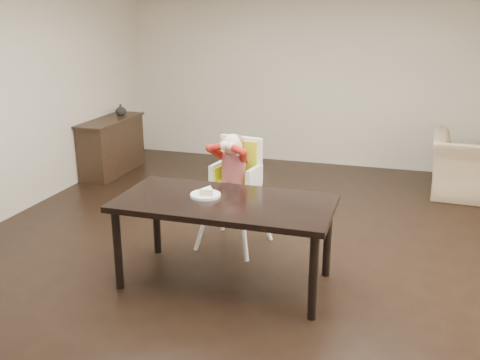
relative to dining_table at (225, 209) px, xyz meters
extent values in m
plane|color=black|center=(0.16, 0.56, -0.67)|extent=(7.00, 7.00, 0.00)
cube|color=#BEB49E|center=(0.16, 4.06, 0.68)|extent=(6.00, 0.02, 2.70)
cube|color=black|center=(0.00, 0.00, 0.05)|extent=(1.80, 0.90, 0.05)
cylinder|color=black|center=(-0.82, -0.37, -0.32)|extent=(0.07, 0.07, 0.70)
cylinder|color=black|center=(0.82, -0.37, -0.32)|extent=(0.07, 0.07, 0.70)
cylinder|color=black|center=(-0.82, 0.37, -0.32)|extent=(0.07, 0.07, 0.70)
cylinder|color=black|center=(0.82, 0.37, -0.32)|extent=(0.07, 0.07, 0.70)
cylinder|color=white|center=(-0.41, 0.58, -0.37)|extent=(0.05, 0.05, 0.61)
cylinder|color=white|center=(0.02, 0.50, -0.37)|extent=(0.05, 0.05, 0.61)
cylinder|color=white|center=(-0.34, 1.00, -0.37)|extent=(0.05, 0.05, 0.61)
cylinder|color=white|center=(0.09, 0.93, -0.37)|extent=(0.05, 0.05, 0.61)
cube|color=white|center=(-0.16, 0.75, -0.06)|extent=(0.49, 0.46, 0.05)
cube|color=#BCCE1A|center=(-0.16, 0.75, -0.03)|extent=(0.40, 0.38, 0.03)
cube|color=white|center=(-0.13, 0.92, 0.18)|extent=(0.44, 0.13, 0.45)
cube|color=#BCCE1A|center=(-0.14, 0.89, 0.17)|extent=(0.37, 0.08, 0.41)
cube|color=black|center=(-0.22, 0.82, 0.17)|extent=(0.06, 0.20, 0.02)
cube|color=black|center=(-0.08, 0.80, 0.17)|extent=(0.06, 0.20, 0.02)
cylinder|color=red|center=(-0.16, 0.75, 0.14)|extent=(0.29, 0.29, 0.29)
sphere|color=beige|center=(-0.17, 0.73, 0.37)|extent=(0.22, 0.22, 0.19)
ellipsoid|color=brown|center=(-0.16, 0.76, 0.40)|extent=(0.23, 0.22, 0.15)
sphere|color=beige|center=(-0.22, 0.64, 0.38)|extent=(0.10, 0.10, 0.09)
sphere|color=beige|center=(-0.14, 0.62, 0.38)|extent=(0.10, 0.10, 0.09)
cylinder|color=white|center=(-0.19, 0.04, 0.09)|extent=(0.34, 0.34, 0.02)
torus|color=white|center=(-0.19, 0.04, 0.10)|extent=(0.34, 0.34, 0.01)
cube|color=black|center=(-2.62, 2.67, -0.29)|extent=(0.40, 1.20, 0.76)
cube|color=black|center=(-2.62, 2.67, 0.10)|extent=(0.44, 1.26, 0.03)
imported|color=#99999E|center=(-2.62, 2.98, 0.20)|extent=(0.16, 0.17, 0.16)
camera|label=1|loc=(1.35, -3.96, 1.57)|focal=40.00mm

